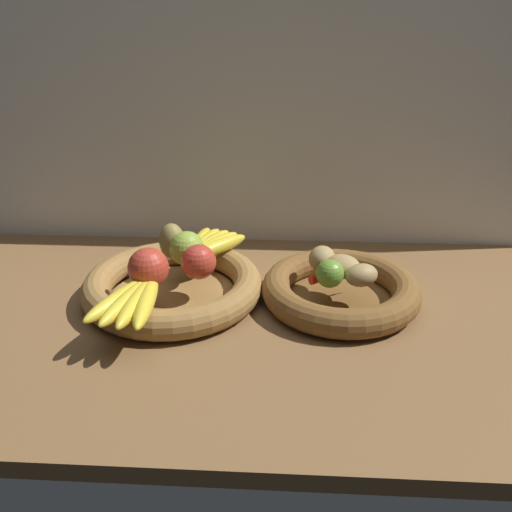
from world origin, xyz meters
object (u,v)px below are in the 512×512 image
object	(u,v)px
banana_bunch_front	(134,298)
potato_small	(361,275)
apple_green_back	(187,248)
apple_red_front	(148,268)
apple_red_right	(199,262)
pear_brown	(172,241)
banana_bunch_back	(209,245)
lime_near	(330,274)
potato_large	(342,266)
chili_pepper	(340,273)
fruit_bowl_right	(340,290)
fruit_bowl_left	(173,286)
potato_oblong	(322,259)

from	to	relation	value
banana_bunch_front	potato_small	world-z (taller)	potato_small
apple_green_back	apple_red_front	size ratio (longest dim) A/B	0.92
apple_red_right	banana_bunch_front	size ratio (longest dim) A/B	0.34
banana_bunch_front	apple_red_front	bearing A→B (deg)	83.46
pear_brown	banana_bunch_front	xyz separation A→B (cm)	(-2.74, -19.87, -2.25)
apple_green_back	banana_bunch_back	distance (cm)	7.61
apple_green_back	lime_near	world-z (taller)	apple_green_back
banana_bunch_front	potato_large	distance (cm)	39.04
pear_brown	chili_pepper	distance (cm)	34.59
pear_brown	potato_large	xyz separation A→B (cm)	(34.01, -6.71, -1.55)
potato_small	lime_near	world-z (taller)	lime_near
fruit_bowl_right	apple_red_front	size ratio (longest dim) A/B	4.07
apple_red_front	banana_bunch_back	xyz separation A→B (cm)	(8.88, 16.14, -2.24)
fruit_bowl_left	banana_bunch_front	bearing A→B (deg)	-106.23
banana_bunch_front	lime_near	size ratio (longest dim) A/B	3.78
apple_green_back	banana_bunch_front	xyz separation A→B (cm)	(-6.27, -17.06, -1.96)
apple_green_back	potato_large	world-z (taller)	apple_green_back
banana_bunch_front	pear_brown	bearing A→B (deg)	82.15
fruit_bowl_right	lime_near	size ratio (longest dim) A/B	5.82
potato_large	apple_green_back	bearing A→B (deg)	172.71
apple_red_right	pear_brown	distance (cm)	10.91
fruit_bowl_left	apple_red_front	distance (cm)	9.35
banana_bunch_front	potato_large	bearing A→B (deg)	19.70
banana_bunch_front	potato_large	world-z (taller)	potato_large
apple_red_right	potato_large	distance (cm)	27.32
banana_bunch_front	chili_pepper	xyz separation A→B (cm)	(36.50, 12.91, -0.64)
apple_red_right	potato_small	size ratio (longest dim) A/B	1.07
fruit_bowl_left	lime_near	world-z (taller)	lime_near
apple_green_back	potato_oblong	bearing A→B (deg)	-2.22
apple_red_right	lime_near	distance (cm)	24.70
banana_bunch_front	chili_pepper	world-z (taller)	banana_bunch_front
potato_small	chili_pepper	distance (cm)	4.80
apple_red_front	lime_near	distance (cm)	33.33
banana_bunch_front	potato_oblong	size ratio (longest dim) A/B	3.28
potato_large	potato_oblong	xyz separation A→B (cm)	(-3.68, 2.86, 0.23)
potato_small	potato_oblong	bearing A→B (deg)	138.58
apple_green_back	apple_red_right	distance (cm)	6.58
fruit_bowl_left	potato_large	size ratio (longest dim) A/B	5.03
apple_green_back	banana_bunch_front	bearing A→B (deg)	-110.19
fruit_bowl_left	fruit_bowl_right	size ratio (longest dim) A/B	1.15
fruit_bowl_left	potato_small	distance (cm)	36.69
potato_oblong	apple_green_back	bearing A→B (deg)	177.78
apple_green_back	potato_large	xyz separation A→B (cm)	(30.48, -3.90, -1.26)
banana_bunch_front	banana_bunch_back	distance (cm)	25.47
fruit_bowl_left	banana_bunch_front	size ratio (longest dim) A/B	1.77
apple_red_front	pear_brown	distance (cm)	12.61
apple_green_back	pear_brown	xyz separation A→B (cm)	(-3.53, 2.81, 0.29)
apple_red_right	banana_bunch_back	xyz separation A→B (cm)	(0.22, 12.21, -1.83)
pear_brown	potato_large	world-z (taller)	pear_brown
potato_large	chili_pepper	distance (cm)	1.38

